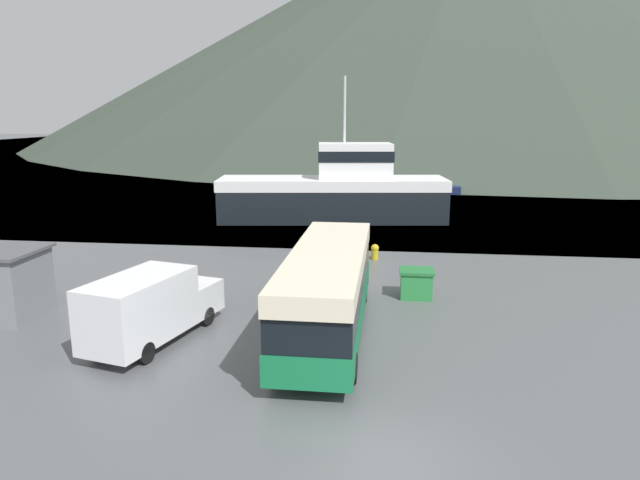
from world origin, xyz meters
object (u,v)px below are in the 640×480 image
(delivery_van, at_px, (150,306))
(fishing_boat, at_px, (336,190))
(storage_bin, at_px, (416,283))
(dock_kiosk, at_px, (2,283))
(small_boat, at_px, (449,187))
(tour_bus, at_px, (328,287))

(delivery_van, distance_m, fishing_boat, 24.30)
(delivery_van, bearing_deg, fishing_boat, 94.55)
(fishing_boat, relative_size, storage_bin, 11.71)
(delivery_van, relative_size, storage_bin, 4.17)
(dock_kiosk, xyz_separation_m, small_boat, (20.72, 40.32, -0.99))
(tour_bus, bearing_deg, dock_kiosk, 179.01)
(delivery_van, relative_size, dock_kiosk, 2.00)
(delivery_van, relative_size, small_boat, 0.89)
(small_boat, bearing_deg, storage_bin, 86.55)
(fishing_boat, bearing_deg, delivery_van, 163.21)
(fishing_boat, height_order, dock_kiosk, fishing_boat)
(tour_bus, xyz_separation_m, small_boat, (8.10, 40.48, -1.37))
(tour_bus, xyz_separation_m, storage_bin, (3.31, 4.59, -1.12))
(fishing_boat, bearing_deg, tour_bus, 177.59)
(tour_bus, xyz_separation_m, fishing_boat, (-1.89, 22.42, 0.48))
(dock_kiosk, bearing_deg, delivery_van, -14.22)
(small_boat, bearing_deg, fishing_boat, 65.22)
(tour_bus, height_order, fishing_boat, fishing_boat)
(tour_bus, relative_size, fishing_boat, 0.62)
(delivery_van, xyz_separation_m, dock_kiosk, (-6.69, 1.70, 0.05))
(delivery_van, xyz_separation_m, fishing_boat, (4.04, 23.95, 0.92))
(delivery_van, distance_m, storage_bin, 11.10)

